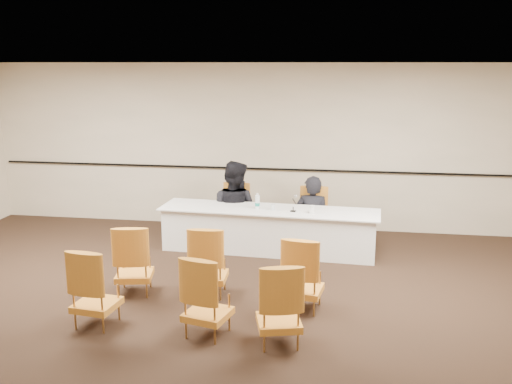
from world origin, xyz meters
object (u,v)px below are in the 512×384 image
at_px(aud_chair_back_left, 96,286).
at_px(aud_chair_back_right, 279,303).
at_px(panelist_main, 312,224).
at_px(panelist_second_chair, 234,212).
at_px(microphone, 293,204).
at_px(panelist_main_chair, 312,216).
at_px(panel_table, 269,230).
at_px(drinking_glass, 273,207).
at_px(panelist_second, 234,214).
at_px(aud_chair_front_left, 134,259).
at_px(aud_chair_front_right, 303,273).
at_px(aud_chair_back_mid, 207,295).
at_px(coffee_cup, 312,209).
at_px(aud_chair_front_mid, 209,260).
at_px(water_bottle, 257,201).

height_order(aud_chair_back_left, aud_chair_back_right, same).
height_order(panelist_main, panelist_second_chair, panelist_main).
bearing_deg(panelist_main, microphone, 71.94).
bearing_deg(panelist_second_chair, panelist_main_chair, 0.00).
distance_m(panelist_second_chair, aud_chair_back_left, 3.66).
relative_size(panel_table, drinking_glass, 35.19).
distance_m(panelist_second, aud_chair_back_right, 3.86).
distance_m(panelist_main_chair, aud_chair_front_left, 3.32).
distance_m(aud_chair_back_left, aud_chair_back_right, 2.15).
xyz_separation_m(aud_chair_front_right, aud_chair_back_mid, (-1.00, -0.86, 0.00)).
bearing_deg(aud_chair_front_right, aud_chair_back_right, -93.16).
height_order(panelist_main_chair, aud_chair_back_left, same).
height_order(coffee_cup, aud_chair_back_left, aud_chair_back_left).
relative_size(panelist_second_chair, aud_chair_back_right, 1.00).
height_order(panelist_second, aud_chair_back_left, panelist_second).
height_order(panel_table, aud_chair_front_left, aud_chair_front_left).
bearing_deg(aud_chair_front_left, coffee_cup, 27.95).
height_order(panelist_main_chair, aud_chair_front_mid, same).
relative_size(panelist_main_chair, panelist_second_chair, 1.00).
height_order(microphone, aud_chair_back_left, microphone).
relative_size(panelist_main, aud_chair_front_left, 1.74).
relative_size(panelist_second_chair, microphone, 3.77).
bearing_deg(drinking_glass, aud_chair_front_mid, -108.59).
distance_m(aud_chair_front_left, aud_chair_back_right, 2.33).
relative_size(aud_chair_front_left, aud_chair_front_right, 1.00).
bearing_deg(drinking_glass, panelist_second, 139.87).
height_order(panel_table, aud_chair_front_right, aud_chair_front_right).
height_order(coffee_cup, aud_chair_front_mid, aud_chair_front_mid).
distance_m(coffee_cup, aud_chair_front_right, 2.01).
bearing_deg(aud_chair_front_right, coffee_cup, 98.82).
height_order(panelist_second, coffee_cup, panelist_second).
distance_m(panelist_main, drinking_glass, 0.91).
bearing_deg(panelist_main, aud_chair_back_right, 93.60).
xyz_separation_m(water_bottle, aud_chair_front_mid, (-0.35, -1.88, -0.36)).
bearing_deg(microphone, panelist_second_chair, 159.37).
bearing_deg(water_bottle, panelist_second_chair, 130.71).
bearing_deg(aud_chair_back_mid, water_bottle, 102.32).
xyz_separation_m(panelist_main, microphone, (-0.27, -0.61, 0.48)).
xyz_separation_m(aud_chair_front_right, aud_chair_back_left, (-2.34, -0.81, 0.00)).
bearing_deg(aud_chair_back_right, panelist_main_chair, 73.05).
xyz_separation_m(aud_chair_back_left, aud_chair_back_mid, (1.34, -0.04, 0.00)).
bearing_deg(panelist_main_chair, panelist_second_chair, -180.00).
distance_m(microphone, aud_chair_back_right, 3.00).
relative_size(panelist_second, aud_chair_back_right, 1.95).
xyz_separation_m(panelist_main, aud_chair_back_mid, (-0.95, -3.50, 0.13)).
distance_m(panelist_second, aud_chair_back_left, 3.66).
xyz_separation_m(drinking_glass, aud_chair_front_right, (0.64, -2.08, -0.28)).
bearing_deg(aud_chair_back_mid, microphone, 90.92).
distance_m(panel_table, aud_chair_front_right, 2.27).
bearing_deg(coffee_cup, aud_chair_back_left, -129.61).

